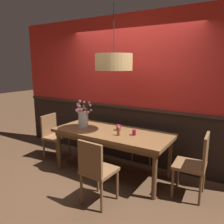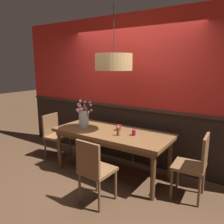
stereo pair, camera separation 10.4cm
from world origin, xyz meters
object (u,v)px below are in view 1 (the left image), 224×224
at_px(chair_near_side_right, 96,169).
at_px(chair_far_side_right, 148,134).
at_px(dining_table, 112,136).
at_px(condiment_bottle, 118,131).
at_px(chair_head_east_end, 196,162).
at_px(candle_holder_nearer_edge, 118,128).
at_px(candle_holder_nearer_center, 134,132).
at_px(pendant_lamp, 114,62).
at_px(chair_head_west_end, 53,134).
at_px(vase_with_blossoms, 83,118).

bearing_deg(chair_near_side_right, chair_far_side_right, 89.86).
bearing_deg(dining_table, condiment_bottle, -34.16).
height_order(chair_head_east_end, candle_holder_nearer_edge, chair_head_east_end).
height_order(dining_table, chair_near_side_right, chair_near_side_right).
bearing_deg(condiment_bottle, candle_holder_nearer_edge, 120.40).
height_order(chair_far_side_right, candle_holder_nearer_center, chair_far_side_right).
bearing_deg(candle_holder_nearer_edge, dining_table, -122.93).
distance_m(chair_near_side_right, candle_holder_nearer_edge, 1.03).
distance_m(candle_holder_nearer_center, candle_holder_nearer_edge, 0.36).
relative_size(candle_holder_nearer_edge, pendant_lamp, 0.10).
height_order(candle_holder_nearer_edge, condiment_bottle, condiment_bottle).
xyz_separation_m(chair_head_west_end, vase_with_blossoms, (0.81, -0.04, 0.44)).
xyz_separation_m(chair_head_east_end, vase_with_blossoms, (-1.92, -0.09, 0.41)).
xyz_separation_m(dining_table, vase_with_blossoms, (-0.56, -0.07, 0.26)).
bearing_deg(chair_head_west_end, chair_far_side_right, 28.23).
distance_m(chair_head_west_end, condiment_bottle, 1.62).
distance_m(chair_near_side_right, pendant_lamp, 1.63).
relative_size(dining_table, chair_near_side_right, 2.18).
xyz_separation_m(chair_far_side_right, vase_with_blossoms, (-0.85, -0.93, 0.40)).
distance_m(condiment_bottle, pendant_lamp, 1.08).
bearing_deg(dining_table, candle_holder_nearer_edge, 57.07).
xyz_separation_m(candle_holder_nearer_center, candle_holder_nearer_edge, (-0.35, 0.10, 0.00)).
relative_size(dining_table, chair_head_east_end, 2.12).
relative_size(chair_head_east_end, candle_holder_nearer_center, 10.33).
bearing_deg(pendant_lamp, chair_far_side_right, 74.49).
xyz_separation_m(chair_far_side_right, candle_holder_nearer_edge, (-0.23, -0.76, 0.28)).
relative_size(dining_table, chair_far_side_right, 2.05).
xyz_separation_m(dining_table, candle_holder_nearer_edge, (0.07, 0.10, 0.13)).
height_order(chair_far_side_right, pendant_lamp, pendant_lamp).
xyz_separation_m(candle_holder_nearer_edge, condiment_bottle, (0.14, -0.24, 0.02)).
relative_size(chair_head_west_end, candle_holder_nearer_center, 9.65).
height_order(chair_near_side_right, candle_holder_nearer_edge, chair_near_side_right).
height_order(vase_with_blossoms, pendant_lamp, pendant_lamp).
bearing_deg(chair_head_east_end, chair_near_side_right, -140.76).
xyz_separation_m(candle_holder_nearer_center, pendant_lamp, (-0.37, -0.02, 1.09)).
bearing_deg(chair_head_west_end, pendant_lamp, 0.35).
bearing_deg(candle_holder_nearer_center, candle_holder_nearer_edge, 163.98).
xyz_separation_m(chair_near_side_right, candle_holder_nearer_center, (0.13, 0.86, 0.29)).
xyz_separation_m(dining_table, chair_far_side_right, (0.29, 0.86, -0.14)).
bearing_deg(chair_far_side_right, pendant_lamp, -105.51).
xyz_separation_m(chair_head_west_end, candle_holder_nearer_center, (1.78, 0.03, 0.31)).
bearing_deg(dining_table, chair_near_side_right, -71.49).
bearing_deg(chair_head_east_end, condiment_bottle, -172.15).
xyz_separation_m(chair_head_east_end, pendant_lamp, (-1.32, -0.04, 1.37)).
relative_size(chair_head_west_end, condiment_bottle, 5.92).
xyz_separation_m(chair_far_side_right, chair_near_side_right, (-0.00, -1.72, -0.02)).
bearing_deg(chair_head_west_end, chair_head_east_end, 1.02).
bearing_deg(pendant_lamp, chair_head_west_end, -179.65).
bearing_deg(pendant_lamp, chair_near_side_right, -73.96).
bearing_deg(chair_far_side_right, candle_holder_nearer_edge, -106.61).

